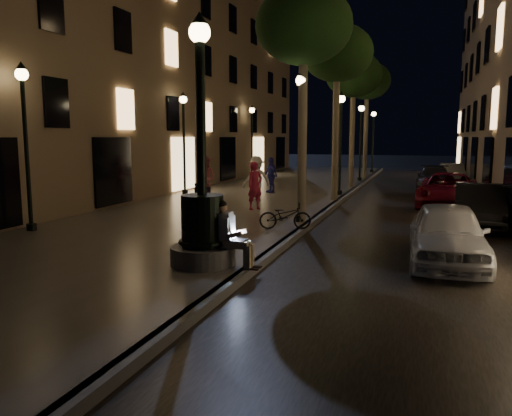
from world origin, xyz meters
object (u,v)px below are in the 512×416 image
at_px(stroller, 203,192).
at_px(pedestrian_white, 257,179).
at_px(lamp_curb_c, 361,132).
at_px(pedestrian_dark, 255,172).
at_px(tree_third, 354,76).
at_px(pedestrian_red, 255,186).
at_px(lamp_curb_a, 301,127).
at_px(tree_near, 304,27).
at_px(lamp_left_c, 252,132).
at_px(car_fifth, 452,173).
at_px(lamp_curb_d, 373,133).
at_px(bicycle, 285,216).
at_px(car_second, 479,206).
at_px(tree_far, 367,82).
at_px(lamp_left_a, 25,125).
at_px(lamp_left_b, 184,130).
at_px(fountain_lamppost, 202,218).
at_px(seated_man_laptop, 229,232).
at_px(car_rear, 434,178).
at_px(pedestrian_pink, 206,178).
at_px(tree_second, 337,54).
at_px(car_third, 448,190).
at_px(car_front, 447,234).
at_px(pedestrian_blue, 271,175).
at_px(lamp_curb_b, 341,130).

xyz_separation_m(stroller, pedestrian_white, (1.76, 1.63, 0.47)).
xyz_separation_m(lamp_curb_c, pedestrian_dark, (-4.63, -6.73, -2.17)).
relative_size(tree_third, pedestrian_red, 4.01).
bearing_deg(stroller, lamp_curb_a, -29.44).
distance_m(tree_near, pedestrian_red, 5.99).
distance_m(lamp_left_c, car_fifth, 13.08).
xyz_separation_m(lamp_curb_d, bicycle, (-0.10, -25.47, -2.63)).
bearing_deg(car_second, tree_far, 112.83).
bearing_deg(lamp_left_a, lamp_left_b, 90.00).
distance_m(fountain_lamppost, seated_man_laptop, 0.67).
height_order(lamp_curb_a, pedestrian_dark, lamp_curb_a).
bearing_deg(car_rear, tree_near, -106.27).
bearing_deg(lamp_curb_a, pedestrian_pink, 138.61).
distance_m(lamp_left_a, car_second, 14.18).
bearing_deg(seated_man_laptop, tree_second, 89.11).
distance_m(lamp_curb_d, pedestrian_white, 19.89).
relative_size(seated_man_laptop, lamp_left_c, 0.29).
xyz_separation_m(tree_second, pedestrian_dark, (-4.73, 3.27, -5.27)).
bearing_deg(lamp_left_b, lamp_curb_d, 68.47).
bearing_deg(car_third, tree_near, -121.29).
xyz_separation_m(tree_third, car_front, (4.30, -15.46, -5.43)).
bearing_deg(pedestrian_pink, tree_second, -155.71).
bearing_deg(bicycle, lamp_curb_a, -22.51).
bearing_deg(car_third, lamp_left_b, -172.82).
bearing_deg(pedestrian_white, lamp_curb_a, 85.92).
xyz_separation_m(seated_man_laptop, lamp_curb_a, (0.09, 6.00, 2.30)).
relative_size(lamp_left_a, stroller, 5.00).
bearing_deg(lamp_curb_c, fountain_lamppost, -91.82).
bearing_deg(pedestrian_pink, lamp_curb_a, 150.45).
bearing_deg(tree_third, pedestrian_blue, -128.13).
bearing_deg(lamp_left_b, lamp_curb_b, 15.73).
bearing_deg(car_rear, seated_man_laptop, -101.52).
distance_m(seated_man_laptop, pedestrian_dark, 15.93).
height_order(tree_far, car_second, tree_far).
xyz_separation_m(lamp_curb_c, lamp_left_c, (-7.10, 0.00, 0.00)).
distance_m(pedestrian_pink, pedestrian_dark, 4.56).
distance_m(lamp_left_b, lamp_left_c, 10.00).
xyz_separation_m(tree_near, bicycle, (-0.15, -1.47, -5.63)).
bearing_deg(stroller, lamp_curb_b, 49.06).
distance_m(tree_third, lamp_left_a, 17.74).
bearing_deg(lamp_left_a, car_rear, 57.05).
distance_m(tree_far, car_second, 17.85).
xyz_separation_m(lamp_left_b, car_front, (11.40, -9.46, -2.53)).
height_order(seated_man_laptop, pedestrian_pink, pedestrian_pink).
relative_size(tree_second, car_rear, 1.65).
bearing_deg(tree_third, car_rear, 20.89).
bearing_deg(car_second, car_front, -98.30).
relative_size(seated_man_laptop, pedestrian_red, 0.78).
relative_size(tree_near, lamp_left_c, 1.52).
xyz_separation_m(fountain_lamppost, pedestrian_pink, (-4.72, 10.78, -0.09)).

